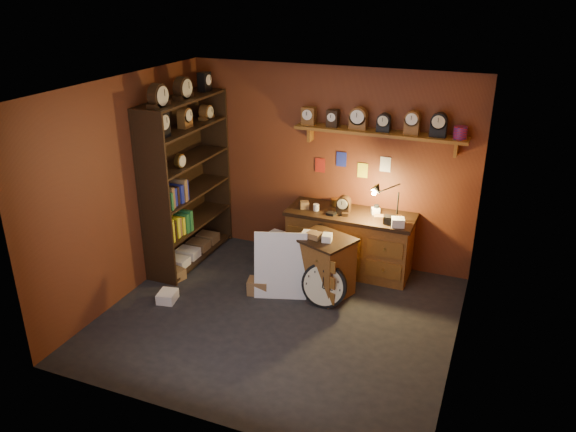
# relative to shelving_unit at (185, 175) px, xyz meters

# --- Properties ---
(floor) EXTENTS (4.00, 4.00, 0.00)m
(floor) POSITION_rel_shelving_unit_xyz_m (1.79, -0.98, -1.25)
(floor) COLOR black
(floor) RESTS_ON ground
(room_shell) EXTENTS (4.02, 3.62, 2.71)m
(room_shell) POSITION_rel_shelving_unit_xyz_m (1.84, -0.87, 0.47)
(room_shell) COLOR brown
(room_shell) RESTS_ON ground
(shelving_unit) EXTENTS (0.47, 1.60, 2.58)m
(shelving_unit) POSITION_rel_shelving_unit_xyz_m (0.00, 0.00, 0.00)
(shelving_unit) COLOR black
(shelving_unit) RESTS_ON ground
(workbench) EXTENTS (1.70, 0.66, 1.36)m
(workbench) POSITION_rel_shelving_unit_xyz_m (2.22, 0.49, -0.78)
(workbench) COLOR brown
(workbench) RESTS_ON ground
(low_cabinet) EXTENTS (0.84, 0.78, 0.86)m
(low_cabinet) POSITION_rel_shelving_unit_xyz_m (2.09, -0.22, -0.84)
(low_cabinet) COLOR brown
(low_cabinet) RESTS_ON ground
(big_round_clock) EXTENTS (0.57, 0.18, 0.57)m
(big_round_clock) POSITION_rel_shelving_unit_xyz_m (2.20, -0.51, -0.97)
(big_round_clock) COLOR black
(big_round_clock) RESTS_ON ground
(white_panel) EXTENTS (0.68, 0.37, 0.86)m
(white_panel) POSITION_rel_shelving_unit_xyz_m (1.62, -0.50, -1.25)
(white_panel) COLOR silver
(white_panel) RESTS_ON ground
(mini_fridge) EXTENTS (0.51, 0.53, 0.44)m
(mini_fridge) POSITION_rel_shelving_unit_xyz_m (1.28, 0.22, -1.03)
(mini_fridge) COLOR silver
(mini_fridge) RESTS_ON ground
(floor_box_a) EXTENTS (0.28, 0.26, 0.15)m
(floor_box_a) POSITION_rel_shelving_unit_xyz_m (0.14, -0.63, -1.18)
(floor_box_a) COLOR brown
(floor_box_a) RESTS_ON ground
(floor_box_b) EXTENTS (0.26, 0.29, 0.13)m
(floor_box_b) POSITION_rel_shelving_unit_xyz_m (0.36, -1.15, -1.19)
(floor_box_b) COLOR white
(floor_box_b) RESTS_ON ground
(floor_box_c) EXTENTS (0.30, 0.27, 0.19)m
(floor_box_c) POSITION_rel_shelving_unit_xyz_m (1.33, -0.55, -1.16)
(floor_box_c) COLOR brown
(floor_box_c) RESTS_ON ground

